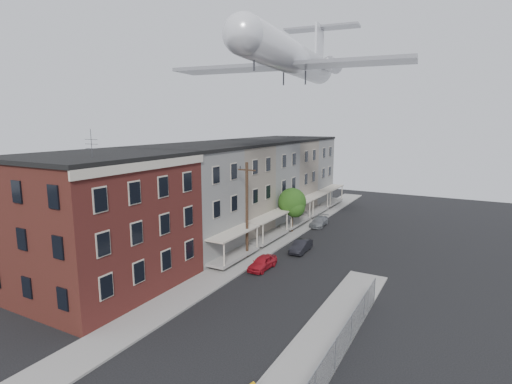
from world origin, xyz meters
TOP-DOWN VIEW (x-y plane):
  - sidewalk_left at (-5.50, 24.00)m, footprint 3.00×62.00m
  - sidewalk_right at (5.50, 6.00)m, footprint 3.00×26.00m
  - curb_left at (-4.05, 24.00)m, footprint 0.15×62.00m
  - curb_right at (4.05, 6.00)m, footprint 0.15×26.00m
  - corner_building at (-12.00, 7.00)m, footprint 10.31×12.30m
  - row_house_a at (-11.96, 16.50)m, footprint 11.98×7.00m
  - row_house_b at (-11.96, 23.50)m, footprint 11.98×7.00m
  - row_house_c at (-11.96, 30.50)m, footprint 11.98×7.00m
  - row_house_d at (-11.96, 37.50)m, footprint 11.98×7.00m
  - row_house_e at (-11.96, 44.50)m, footprint 11.98×7.00m
  - chainlink_fence at (7.00, 5.00)m, footprint 0.06×18.06m
  - utility_pole at (-5.60, 18.00)m, footprint 1.80×0.26m
  - street_tree at (-5.27, 27.92)m, footprint 3.22×3.20m
  - car_near at (-2.97, 16.07)m, footprint 1.50×3.50m
  - car_mid at (-1.80, 21.99)m, footprint 1.39×3.66m
  - car_far at (-3.60, 32.24)m, footprint 1.81×3.99m
  - airplane at (-4.05, 24.66)m, footprint 23.21×26.51m

SIDE VIEW (x-z plane):
  - sidewalk_left at x=-5.50m, z-range 0.00..0.12m
  - sidewalk_right at x=5.50m, z-range 0.00..0.12m
  - curb_left at x=-4.05m, z-range 0.00..0.14m
  - curb_right at x=4.05m, z-range 0.00..0.14m
  - car_far at x=-3.60m, z-range 0.00..1.13m
  - car_near at x=-2.97m, z-range 0.00..1.18m
  - car_mid at x=-1.80m, z-range 0.00..1.19m
  - chainlink_fence at x=7.00m, z-range 0.05..1.95m
  - street_tree at x=-5.27m, z-range 0.85..6.05m
  - utility_pole at x=-5.60m, z-range 0.17..9.17m
  - row_house_a at x=-11.96m, z-range -0.02..10.28m
  - row_house_b at x=-11.96m, z-range -0.02..10.28m
  - row_house_c at x=-11.96m, z-range -0.02..10.28m
  - row_house_d at x=-11.96m, z-range -0.02..10.28m
  - row_house_e at x=-11.96m, z-range -0.02..10.28m
  - corner_building at x=-12.00m, z-range -0.91..11.24m
  - airplane at x=-4.05m, z-range 14.95..22.59m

